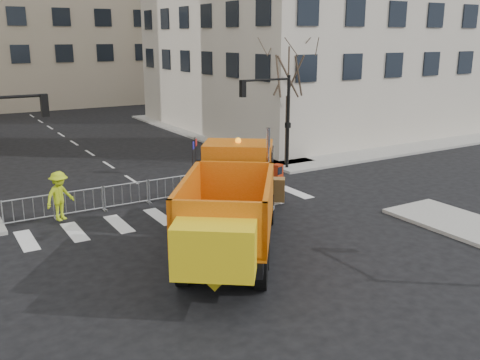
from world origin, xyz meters
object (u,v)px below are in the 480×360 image
plow_truck (232,202)px  cop_c (219,185)px  worker (60,196)px  newspaper_box (277,175)px  cop_a (262,175)px  cop_b (209,180)px

plow_truck → cop_c: (2.40, 5.26, -0.98)m
cop_c → worker: bearing=-57.0°
cop_c → newspaper_box: bearing=144.2°
worker → cop_a: bearing=-31.7°
cop_a → cop_c: cop_a is taller
cop_a → worker: bearing=-13.3°
cop_b → newspaper_box: size_ratio=1.82×
newspaper_box → cop_b: bearing=161.5°
cop_c → newspaper_box: cop_c is taller
cop_a → worker: (-9.39, 0.70, 0.20)m
newspaper_box → cop_c: bearing=173.8°
cop_b → newspaper_box: (3.90, -0.01, -0.30)m
newspaper_box → cop_a: bearing=-179.2°
worker → cop_c: bearing=-36.5°
plow_truck → cop_b: plow_truck is taller
plow_truck → cop_c: size_ratio=5.77×
cop_b → worker: worker is taller
worker → cop_b: bearing=-29.6°
cop_a → cop_c: bearing=-0.4°
plow_truck → newspaper_box: size_ratio=9.63×
cop_b → worker: (-6.73, 0.26, 0.17)m
plow_truck → cop_a: (4.96, 5.64, -0.93)m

